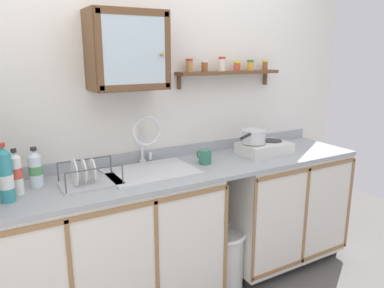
{
  "coord_description": "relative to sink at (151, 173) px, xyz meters",
  "views": [
    {
      "loc": [
        -1.17,
        -1.76,
        1.72
      ],
      "look_at": [
        0.1,
        0.48,
        1.08
      ],
      "focal_mm": 34.59,
      "sensor_mm": 36.0,
      "label": 1
    }
  ],
  "objects": [
    {
      "name": "back_wall",
      "position": [
        0.26,
        0.27,
        0.32
      ],
      "size": [
        3.38,
        0.07,
        2.52
      ],
      "color": "silver",
      "rests_on": "ground"
    },
    {
      "name": "lower_cabinet_run",
      "position": [
        -0.37,
        -0.04,
        -0.48
      ],
      "size": [
        1.52,
        0.59,
        0.93
      ],
      "color": "black",
      "rests_on": "ground"
    },
    {
      "name": "lower_cabinet_run_right",
      "position": [
        1.13,
        -0.04,
        -0.48
      ],
      "size": [
        1.03,
        0.59,
        0.93
      ],
      "color": "black",
      "rests_on": "ground"
    },
    {
      "name": "countertop",
      "position": [
        0.26,
        -0.04,
        -0.01
      ],
      "size": [
        2.74,
        0.61,
        0.03
      ],
      "primitive_type": "cube",
      "color": "#9EA3A8",
      "rests_on": "lower_cabinet_run"
    },
    {
      "name": "backsplash",
      "position": [
        0.26,
        0.24,
        0.05
      ],
      "size": [
        2.74,
        0.02,
        0.08
      ],
      "primitive_type": "cube",
      "color": "#9EA3A8",
      "rests_on": "countertop"
    },
    {
      "name": "sink",
      "position": [
        0.0,
        0.0,
        0.0
      ],
      "size": [
        0.57,
        0.45,
        0.48
      ],
      "color": "silver",
      "rests_on": "countertop"
    },
    {
      "name": "hot_plate_stove",
      "position": [
        0.94,
        -0.04,
        0.06
      ],
      "size": [
        0.39,
        0.26,
        0.09
      ],
      "color": "silver",
      "rests_on": "countertop"
    },
    {
      "name": "saucepan",
      "position": [
        0.84,
        -0.02,
        0.16
      ],
      "size": [
        0.31,
        0.22,
        0.1
      ],
      "color": "silver",
      "rests_on": "hot_plate_stove"
    },
    {
      "name": "bottle_opaque_white_0",
      "position": [
        -0.8,
        -0.01,
        0.13
      ],
      "size": [
        0.07,
        0.07,
        0.26
      ],
      "color": "white",
      "rests_on": "countertop"
    },
    {
      "name": "bottle_detergent_teal_1",
      "position": [
        -0.86,
        -0.1,
        0.15
      ],
      "size": [
        0.08,
        0.08,
        0.32
      ],
      "color": "teal",
      "rests_on": "countertop"
    },
    {
      "name": "bottle_water_clear_4",
      "position": [
        -0.69,
        0.07,
        0.12
      ],
      "size": [
        0.08,
        0.08,
        0.24
      ],
      "color": "silver",
      "rests_on": "countertop"
    },
    {
      "name": "dish_rack",
      "position": [
        -0.42,
        -0.05,
        0.05
      ],
      "size": [
        0.35,
        0.24,
        0.17
      ],
      "color": "#B2B2B7",
      "rests_on": "countertop"
    },
    {
      "name": "mug",
      "position": [
        0.4,
        -0.03,
        0.06
      ],
      "size": [
        0.09,
        0.13,
        0.1
      ],
      "color": "#337259",
      "rests_on": "countertop"
    },
    {
      "name": "wall_cabinet",
      "position": [
        -0.09,
        0.11,
        0.79
      ],
      "size": [
        0.48,
        0.29,
        0.49
      ],
      "color": "brown"
    },
    {
      "name": "spice_shelf",
      "position": [
        0.74,
        0.18,
        0.64
      ],
      "size": [
        0.87,
        0.14,
        0.23
      ],
      "color": "brown"
    },
    {
      "name": "trash_bin",
      "position": [
        0.5,
        -0.14,
        -0.71
      ],
      "size": [
        0.34,
        0.34,
        0.45
      ],
      "color": "silver",
      "rests_on": "ground"
    }
  ]
}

